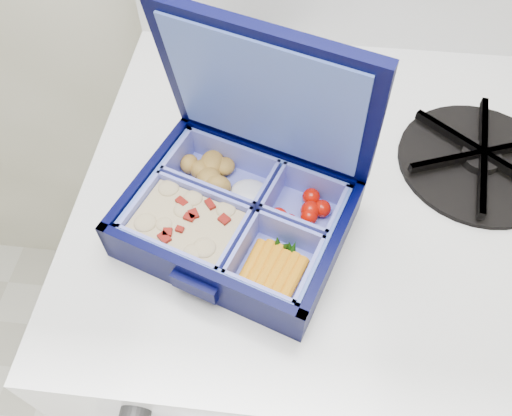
# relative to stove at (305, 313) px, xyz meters

# --- Properties ---
(stove) EXTENTS (0.54, 0.54, 0.81)m
(stove) POSITION_rel_stove_xyz_m (0.00, 0.00, 0.00)
(stove) COLOR white
(stove) RESTS_ON floor
(bento_box) EXTENTS (0.24, 0.22, 0.05)m
(bento_box) POSITION_rel_stove_xyz_m (-0.10, -0.10, 0.43)
(bento_box) COLOR black
(bento_box) RESTS_ON stove
(burner_grate) EXTENTS (0.23, 0.23, 0.03)m
(burner_grate) POSITION_rel_stove_xyz_m (0.16, 0.02, 0.42)
(burner_grate) COLOR black
(burner_grate) RESTS_ON stove
(burner_grate_rear) EXTENTS (0.20, 0.20, 0.02)m
(burner_grate_rear) POSITION_rel_stove_xyz_m (-0.11, 0.11, 0.41)
(burner_grate_rear) COLOR black
(burner_grate_rear) RESTS_ON stove
(fork) EXTENTS (0.09, 0.19, 0.01)m
(fork) POSITION_rel_stove_xyz_m (-0.02, 0.03, 0.41)
(fork) COLOR #9D9EAA
(fork) RESTS_ON stove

